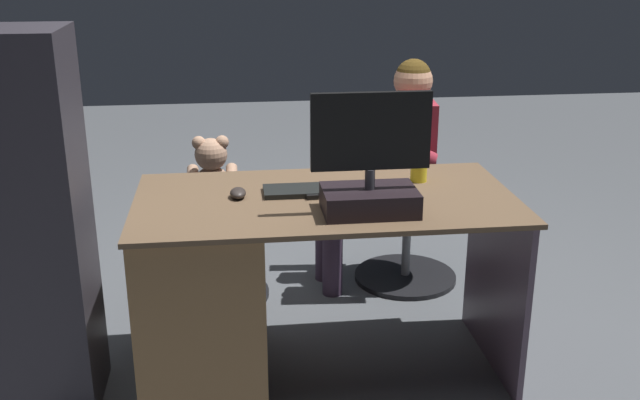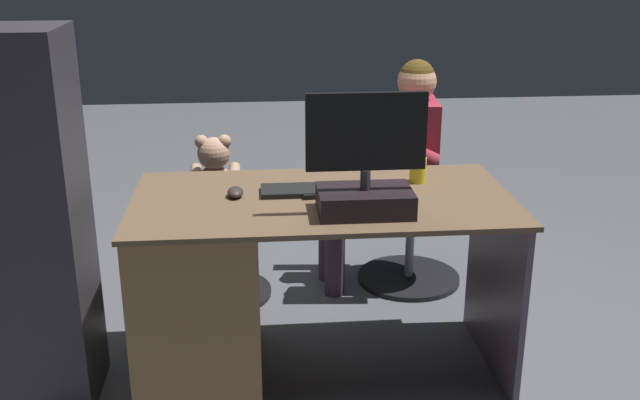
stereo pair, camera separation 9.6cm
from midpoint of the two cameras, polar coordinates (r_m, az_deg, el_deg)
ground_plane at (r=3.42m, az=0.46°, el=-9.74°), size 10.00×10.00×0.00m
desk at (r=2.92m, az=-6.49°, el=-6.55°), size 1.43×0.75×0.74m
monitor at (r=2.61m, az=4.54°, el=1.64°), size 0.42×0.22×0.43m
keyboard at (r=2.85m, az=0.65°, el=0.77°), size 0.42×0.14×0.02m
computer_mouse at (r=2.81m, az=-5.54°, el=0.60°), size 0.06×0.10×0.04m
cup at (r=2.99m, az=8.42°, el=2.29°), size 0.07×0.07×0.10m
tv_remote at (r=2.83m, az=-0.06°, el=0.65°), size 0.06×0.15×0.02m
office_chair_teddy at (r=3.62m, az=-7.07°, el=-3.21°), size 0.50×0.50×0.47m
teddy_bear at (r=3.52m, az=-7.29°, el=2.04°), size 0.24×0.24×0.34m
visitor_chair at (r=3.79m, az=7.66°, el=-2.44°), size 0.52×0.52×0.47m
person at (r=3.63m, az=6.47°, el=3.37°), size 0.58×0.50×1.13m
equipment_rack at (r=2.85m, az=-21.07°, el=-1.82°), size 0.44×0.36×1.39m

